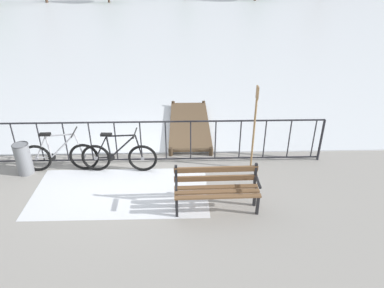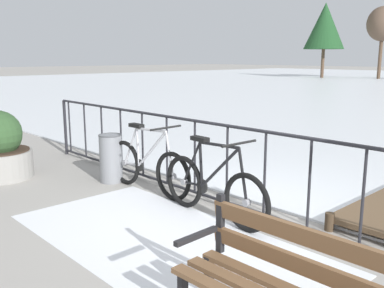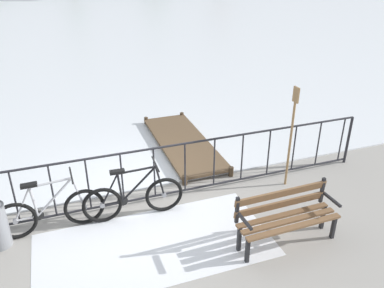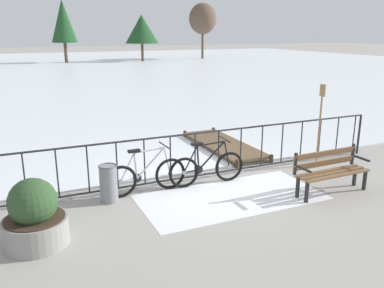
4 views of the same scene
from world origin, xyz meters
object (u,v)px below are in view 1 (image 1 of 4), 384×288
(park_bench, at_px, (217,186))
(oar_upright, at_px, (255,123))
(bicycle_second, at_px, (60,156))
(bicycle_near_railing, at_px, (119,157))
(trash_bin, at_px, (23,159))

(park_bench, height_order, oar_upright, oar_upright)
(bicycle_second, distance_m, park_bench, 3.70)
(bicycle_near_railing, bearing_deg, oar_upright, 0.46)
(bicycle_near_railing, xyz_separation_m, bicycle_second, (-1.33, 0.06, 0.00))
(bicycle_near_railing, bearing_deg, park_bench, -34.17)
(trash_bin, distance_m, oar_upright, 5.17)
(bicycle_second, height_order, park_bench, bicycle_second)
(bicycle_second, bearing_deg, park_bench, -23.34)
(park_bench, bearing_deg, bicycle_near_railing, 145.83)
(bicycle_near_railing, relative_size, park_bench, 1.06)
(bicycle_second, relative_size, park_bench, 1.06)
(oar_upright, bearing_deg, park_bench, -123.27)
(bicycle_second, relative_size, oar_upright, 0.86)
(bicycle_near_railing, height_order, trash_bin, bicycle_near_railing)
(bicycle_near_railing, distance_m, bicycle_second, 1.33)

